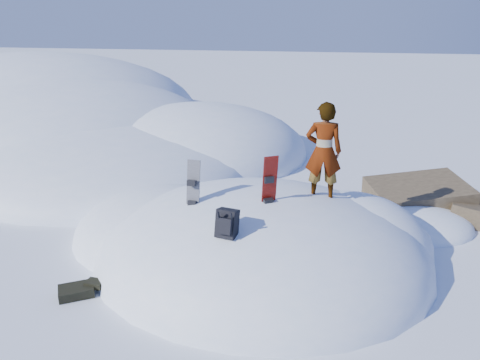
% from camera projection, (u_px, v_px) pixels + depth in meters
% --- Properties ---
extents(ground, '(120.00, 120.00, 0.00)m').
position_uv_depth(ground, '(260.00, 259.00, 9.82)').
color(ground, white).
rests_on(ground, ground).
extents(snow_mound, '(8.00, 6.00, 3.00)m').
position_uv_depth(snow_mound, '(254.00, 253.00, 10.07)').
color(snow_mound, white).
rests_on(snow_mound, ground).
extents(snow_ridge, '(21.50, 18.50, 6.40)m').
position_uv_depth(snow_ridge, '(64.00, 130.00, 20.87)').
color(snow_ridge, white).
rests_on(snow_ridge, ground).
extents(rock_outcrop, '(4.68, 4.41, 1.68)m').
position_uv_depth(rock_outcrop, '(423.00, 216.00, 11.90)').
color(rock_outcrop, brown).
rests_on(rock_outcrop, ground).
extents(snowboard_red, '(0.34, 0.31, 1.51)m').
position_uv_depth(snowboard_red, '(269.00, 193.00, 8.88)').
color(snowboard_red, red).
rests_on(snowboard_red, snow_mound).
extents(snowboard_dark, '(0.29, 0.28, 1.40)m').
position_uv_depth(snowboard_dark, '(193.00, 195.00, 9.10)').
color(snowboard_dark, black).
rests_on(snowboard_dark, snow_mound).
extents(backpack, '(0.41, 0.46, 0.58)m').
position_uv_depth(backpack, '(227.00, 224.00, 7.96)').
color(backpack, black).
rests_on(backpack, snow_mound).
extents(gear_pile, '(0.83, 0.69, 0.22)m').
position_uv_depth(gear_pile, '(79.00, 290.00, 8.53)').
color(gear_pile, black).
rests_on(gear_pile, ground).
extents(person, '(0.75, 0.52, 1.97)m').
position_uv_depth(person, '(323.00, 151.00, 9.22)').
color(person, slate).
rests_on(person, snow_mound).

